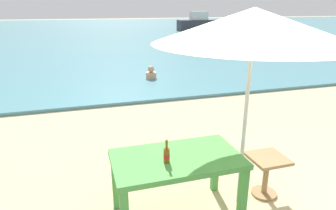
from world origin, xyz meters
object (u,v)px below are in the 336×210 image
patio_umbrella (254,26)px  side_table_wood (266,170)px  beer_bottle_amber (167,154)px  picnic_table_green (177,166)px  boat_ferry (202,24)px  swimmer_person (151,74)px

patio_umbrella → side_table_wood: 1.81m
beer_bottle_amber → side_table_wood: bearing=5.5°
beer_bottle_amber → picnic_table_green: bearing=29.8°
boat_ferry → patio_umbrella: bearing=-112.2°
side_table_wood → swimmer_person: size_ratio=1.32×
patio_umbrella → swimmer_person: bearing=85.8°
beer_bottle_amber → side_table_wood: size_ratio=0.49×
beer_bottle_amber → swimmer_person: (1.42, 6.50, -0.61)m
swimmer_person → boat_ferry: (9.51, 18.04, 0.48)m
patio_umbrella → swimmer_person: size_ratio=5.61×
patio_umbrella → boat_ferry: bearing=67.8°
picnic_table_green → side_table_wood: picnic_table_green is taller
beer_bottle_amber → swimmer_person: beer_bottle_amber is taller
side_table_wood → beer_bottle_amber: bearing=-174.5°
side_table_wood → swimmer_person: side_table_wood is taller
picnic_table_green → side_table_wood: bearing=2.3°
patio_umbrella → side_table_wood: bearing=5.9°
picnic_table_green → swimmer_person: picnic_table_green is taller
picnic_table_green → boat_ferry: 26.73m
beer_bottle_amber → boat_ferry: 26.87m
picnic_table_green → side_table_wood: size_ratio=2.59×
beer_bottle_amber → side_table_wood: 1.44m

